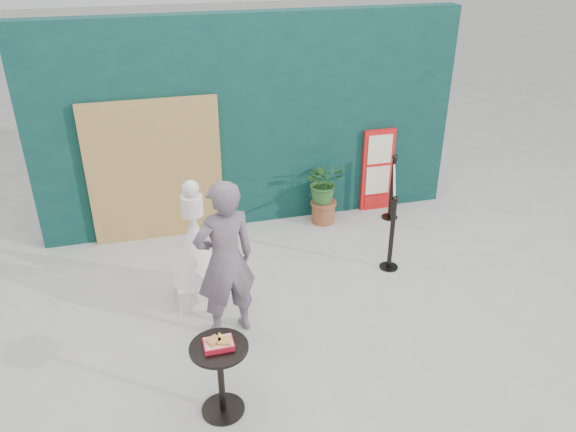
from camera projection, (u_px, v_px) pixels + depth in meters
name	position (u px, v px, depth m)	size (l,w,h in m)	color
ground	(318.00, 351.00, 5.91)	(60.00, 60.00, 0.00)	#ADAAA5
back_wall	(252.00, 123.00, 7.91)	(6.00, 0.30, 3.00)	#0A2D2E
bamboo_fence	(155.00, 172.00, 7.63)	(1.80, 0.08, 2.00)	tan
woman	(225.00, 260.00, 5.80)	(0.66, 0.43, 1.80)	slate
menu_board	(377.00, 170.00, 8.58)	(0.50, 0.07, 1.30)	red
statue	(196.00, 253.00, 6.45)	(0.60, 0.60, 1.54)	white
cafe_table	(220.00, 369.00, 4.96)	(0.52, 0.52, 0.75)	black
food_basket	(219.00, 343.00, 4.83)	(0.26, 0.19, 0.11)	#AB1224
planter	(324.00, 187.00, 8.22)	(0.57, 0.50, 0.97)	brown
stanchion_barrier	(392.00, 210.00, 7.74)	(0.84, 1.54, 1.03)	black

